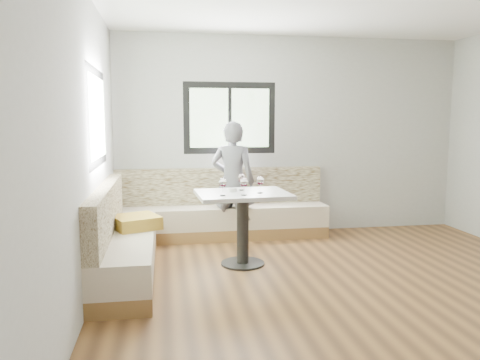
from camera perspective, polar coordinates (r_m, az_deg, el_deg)
The scene contains 9 objects.
room at distance 4.50m, azimuth 13.64°, elevation 4.39°, with size 5.01×5.01×2.81m.
banquette at distance 5.84m, azimuth -6.78°, elevation -5.50°, with size 2.90×2.80×0.95m.
table at distance 5.23m, azimuth 0.33°, elevation -3.76°, with size 1.05×0.84×0.83m.
person at distance 6.25m, azimuth -0.87°, elevation -0.20°, with size 0.59×0.39×1.61m, color #5C5A63.
olive_ramekin at distance 5.26m, azimuth -0.91°, elevation -1.20°, with size 0.10×0.10×0.04m.
wine_glass_a at distance 4.95m, azimuth -2.12°, elevation -0.41°, with size 0.09×0.09×0.19m.
wine_glass_b at distance 4.98m, azimuth 0.48°, elevation -0.36°, with size 0.09×0.09×0.19m.
wine_glass_c at distance 5.12m, azimuth 2.47°, elevation -0.15°, with size 0.09×0.09×0.19m.
wine_glass_d at distance 5.33m, azimuth 0.21°, elevation 0.15°, with size 0.09×0.09×0.19m.
Camera 1 is at (-1.84, -4.06, 1.63)m, focal length 35.00 mm.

